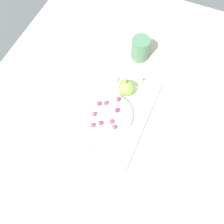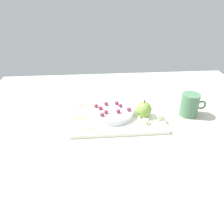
{
  "view_description": "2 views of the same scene",
  "coord_description": "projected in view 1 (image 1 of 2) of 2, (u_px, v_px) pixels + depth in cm",
  "views": [
    {
      "loc": [
        54.1,
        21.64,
        101.88
      ],
      "look_at": [
        4.7,
        0.46,
        8.07
      ],
      "focal_mm": 49.17,
      "sensor_mm": 36.0,
      "label": 1
    },
    {
      "loc": [
        12.08,
        77.01,
        52.66
      ],
      "look_at": [
        5.82,
        0.33,
        7.16
      ],
      "focal_mm": 35.62,
      "sensor_mm": 36.0,
      "label": 2
    }
  ],
  "objects": [
    {
      "name": "cracker_1",
      "position": [
        120.0,
        150.0,
        1.04
      ],
      "size": [
        4.03,
        4.03,
        0.4
      ],
      "primitive_type": "cylinder",
      "color": "beige",
      "rests_on": "platter"
    },
    {
      "name": "grape_7",
      "position": [
        99.0,
        103.0,
        1.1
      ],
      "size": [
        1.8,
        1.62,
        1.56
      ],
      "primitive_type": "ellipsoid",
      "color": "#8D304E",
      "rests_on": "serving_dish"
    },
    {
      "name": "cup",
      "position": [
        141.0,
        48.0,
        1.22
      ],
      "size": [
        10.55,
        7.33,
        9.63
      ],
      "color": "#4A7756",
      "rests_on": "table"
    },
    {
      "name": "grape_4",
      "position": [
        117.0,
        110.0,
        1.08
      ],
      "size": [
        1.8,
        1.62,
        1.7
      ],
      "primitive_type": "ellipsoid",
      "color": "#902652",
      "rests_on": "serving_dish"
    },
    {
      "name": "cheese_cube_2",
      "position": [
        139.0,
        81.0,
        1.17
      ],
      "size": [
        2.35,
        2.35,
        2.06
      ],
      "primitive_type": "cube",
      "rotation": [
        0.0,
        0.0,
        0.15
      ],
      "color": "beige",
      "rests_on": "platter"
    },
    {
      "name": "platter",
      "position": [
        107.0,
        112.0,
        1.12
      ],
      "size": [
        37.03,
        29.41,
        1.39
      ],
      "primitive_type": "cube",
      "color": "white",
      "rests_on": "table"
    },
    {
      "name": "apple_whole",
      "position": [
        126.0,
        88.0,
        1.13
      ],
      "size": [
        6.41,
        6.41,
        6.41
      ],
      "primitive_type": "sphere",
      "color": "#7FA644",
      "rests_on": "platter"
    },
    {
      "name": "grape_1",
      "position": [
        118.0,
        99.0,
        1.1
      ],
      "size": [
        1.8,
        1.62,
        1.55
      ],
      "primitive_type": "ellipsoid",
      "color": "#823053",
      "rests_on": "serving_dish"
    },
    {
      "name": "grape_6",
      "position": [
        94.0,
        114.0,
        1.07
      ],
      "size": [
        1.8,
        1.62,
        1.63
      ],
      "primitive_type": "ellipsoid",
      "color": "#973A4D",
      "rests_on": "serving_dish"
    },
    {
      "name": "grape_5",
      "position": [
        112.0,
        121.0,
        1.06
      ],
      "size": [
        1.8,
        1.62,
        1.54
      ],
      "primitive_type": "ellipsoid",
      "color": "#953E46",
      "rests_on": "serving_dish"
    },
    {
      "name": "grape_0",
      "position": [
        101.0,
        123.0,
        1.06
      ],
      "size": [
        1.8,
        1.62,
        1.49
      ],
      "primitive_type": "ellipsoid",
      "color": "#8E2F49",
      "rests_on": "serving_dish"
    },
    {
      "name": "apple_stem",
      "position": [
        127.0,
        82.0,
        1.1
      ],
      "size": [
        0.5,
        0.5,
        1.2
      ],
      "primitive_type": "cylinder",
      "color": "brown",
      "rests_on": "apple_whole"
    },
    {
      "name": "table",
      "position": [
        116.0,
        110.0,
        1.16
      ],
      "size": [
        131.93,
        103.07,
        3.75
      ],
      "primitive_type": "cube",
      "color": "#B8B6A0",
      "rests_on": "ground"
    },
    {
      "name": "cracker_2",
      "position": [
        65.0,
        140.0,
        1.06
      ],
      "size": [
        4.03,
        4.03,
        0.4
      ],
      "primitive_type": "cylinder",
      "color": "#D3C67F",
      "rests_on": "platter"
    },
    {
      "name": "cheese_cube_0",
      "position": [
        140.0,
        97.0,
        1.14
      ],
      "size": [
        2.8,
        2.8,
        2.06
      ],
      "primitive_type": "cube",
      "rotation": [
        0.0,
        0.0,
        1.07
      ],
      "color": "beige",
      "rests_on": "platter"
    },
    {
      "name": "cracker_0",
      "position": [
        66.0,
        117.0,
        1.1
      ],
      "size": [
        4.03,
        4.03,
        0.4
      ],
      "primitive_type": "cylinder",
      "color": "#D4B687",
      "rests_on": "platter"
    },
    {
      "name": "cracker_3",
      "position": [
        80.0,
        99.0,
        1.14
      ],
      "size": [
        4.03,
        4.03,
        0.4
      ],
      "primitive_type": "cylinder",
      "color": "#DEB684",
      "rests_on": "platter"
    },
    {
      "name": "cheese_cube_1",
      "position": [
        115.0,
        80.0,
        1.17
      ],
      "size": [
        2.4,
        2.4,
        2.06
      ],
      "primitive_type": "cube",
      "rotation": [
        0.0,
        0.0,
        0.18
      ],
      "color": "beige",
      "rests_on": "platter"
    },
    {
      "name": "grape_2",
      "position": [
        114.0,
        127.0,
        1.05
      ],
      "size": [
        1.8,
        1.62,
        1.49
      ],
      "primitive_type": "ellipsoid",
      "color": "#8A3C4E",
      "rests_on": "serving_dish"
    },
    {
      "name": "grape_8",
      "position": [
        106.0,
        103.0,
        1.1
      ],
      "size": [
        1.8,
        1.62,
        1.52
      ],
      "primitive_type": "ellipsoid",
      "color": "#8E3857",
      "rests_on": "serving_dish"
    },
    {
      "name": "cracker_4",
      "position": [
        93.0,
        149.0,
        1.04
      ],
      "size": [
        4.03,
        4.03,
        0.4
      ],
      "primitive_type": "cylinder",
      "color": "#E0BB7A",
      "rests_on": "platter"
    },
    {
      "name": "grape_3",
      "position": [
        93.0,
        125.0,
        1.05
      ],
      "size": [
        1.8,
        1.62,
        1.49
      ],
      "primitive_type": "ellipsoid",
      "color": "#903E41",
      "rests_on": "serving_dish"
    },
    {
      "name": "serving_dish",
      "position": [
        107.0,
        116.0,
        1.09
      ],
      "size": [
        18.09,
        18.09,
        2.38
      ],
      "primitive_type": "cylinder",
      "color": "silver",
      "rests_on": "platter"
    }
  ]
}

